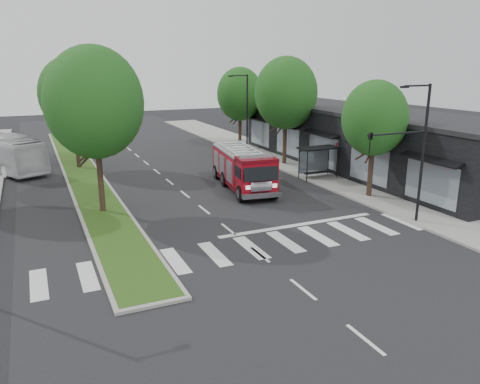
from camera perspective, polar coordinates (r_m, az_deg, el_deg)
The scene contains 14 objects.
ground at distance 26.51m, azimuth -1.44°, elevation -4.56°, with size 140.00×140.00×0.00m, color black.
sidewalk_right at distance 40.71m, azimuth 9.40°, elevation 2.46°, with size 5.00×80.00×0.15m, color gray.
median at distance 42.12m, azimuth -18.73°, elevation 2.28°, with size 3.00×50.00×0.15m.
storefront_row at distance 42.88m, azimuth 14.60°, elevation 6.13°, with size 8.00×30.00×5.00m, color black.
bus_shelter at distance 38.10m, azimuth 9.42°, elevation 4.60°, with size 3.20×1.60×2.61m.
tree_right_near at distance 32.90m, azimuth 16.08°, elevation 8.63°, with size 4.40×4.40×8.05m.
tree_right_mid at distance 42.66m, azimuth 5.62°, elevation 11.90°, with size 5.60×5.60×9.72m.
tree_right_far at distance 51.61m, azimuth -0.01°, elevation 11.84°, with size 5.00×5.00×8.73m.
tree_median_near at distance 29.30m, azimuth -17.35°, elevation 10.34°, with size 5.80×5.80×10.16m.
tree_median_far at distance 43.22m, azimuth -19.75°, elevation 11.13°, with size 5.60×5.60×9.72m.
streetlight_right_near at distance 27.72m, azimuth 20.22°, elevation 5.36°, with size 4.08×0.22×8.00m.
streetlight_right_far at distance 47.61m, azimuth 0.71°, elevation 9.90°, with size 2.11×0.20×8.00m.
fire_engine at distance 34.80m, azimuth 0.35°, elevation 2.85°, with size 3.84×9.21×3.10m.
city_bus at distance 45.62m, azimuth -26.93°, elevation 4.33°, with size 2.68×11.45×3.19m, color silver.
Camera 1 is at (-9.60, -22.99, 9.06)m, focal length 35.00 mm.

